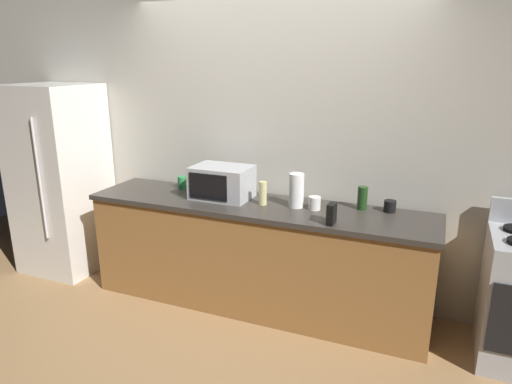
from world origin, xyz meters
TOP-DOWN VIEW (x-y plane):
  - ground_plane at (0.00, 0.00)m, footprint 8.00×8.00m
  - back_wall at (0.00, 0.81)m, footprint 6.40×0.10m
  - counter_run at (0.00, 0.40)m, footprint 2.84×0.64m
  - refrigerator at (-2.05, 0.40)m, footprint 0.72×0.73m
  - microwave at (-0.33, 0.45)m, footprint 0.48×0.35m
  - paper_towel_roll at (0.32, 0.45)m, footprint 0.12×0.12m
  - cordless_phone at (0.67, 0.18)m, footprint 0.05×0.11m
  - bottle_vinegar at (0.06, 0.41)m, footprint 0.06×0.06m
  - bottle_wine at (0.81, 0.59)m, footprint 0.08×0.08m
  - mug_green at (-0.79, 0.58)m, footprint 0.08×0.08m
  - mug_white at (0.47, 0.45)m, footprint 0.09×0.09m
  - mug_black at (1.02, 0.61)m, footprint 0.09×0.09m

SIDE VIEW (x-z plane):
  - ground_plane at x=0.00m, z-range 0.00..0.00m
  - counter_run at x=0.00m, z-range 0.00..0.90m
  - refrigerator at x=-2.05m, z-range 0.00..1.80m
  - mug_black at x=1.02m, z-range 0.90..0.99m
  - mug_white at x=0.47m, z-range 0.90..1.00m
  - mug_green at x=-0.79m, z-range 0.90..1.01m
  - cordless_phone at x=0.67m, z-range 0.90..1.05m
  - bottle_wine at x=0.81m, z-range 0.90..1.08m
  - bottle_vinegar at x=0.06m, z-range 0.90..1.09m
  - microwave at x=-0.33m, z-range 0.90..1.17m
  - paper_towel_roll at x=0.32m, z-range 0.90..1.17m
  - back_wall at x=0.00m, z-range 0.00..2.70m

